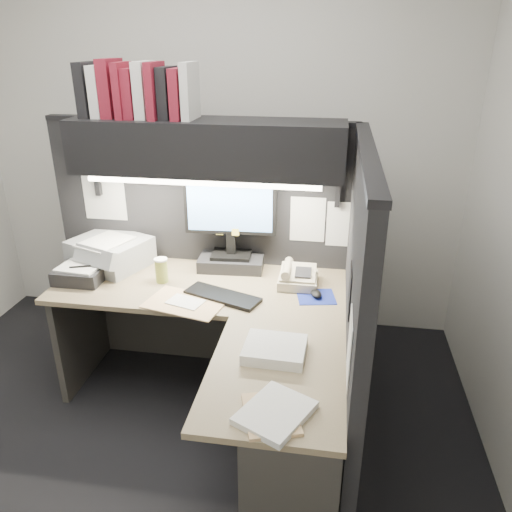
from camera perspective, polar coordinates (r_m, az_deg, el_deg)
name	(u,v)px	position (r m, az deg, el deg)	size (l,w,h in m)	color
floor	(161,447)	(2.98, -10.77, -20.65)	(3.50, 3.50, 0.00)	black
wall_back	(217,147)	(3.65, -4.52, 12.31)	(3.50, 0.04, 2.70)	silver
partition_back	(204,249)	(3.27, -6.01, 0.84)	(1.90, 0.06, 1.60)	black
partition_right	(353,319)	(2.50, 11.05, -7.05)	(0.06, 1.50, 1.60)	black
desk	(236,390)	(2.59, -2.31, -15.04)	(1.70, 1.53, 0.73)	#978060
overhead_shelf	(207,147)	(2.88, -5.66, 12.31)	(1.55, 0.34, 0.30)	black
task_light_tube	(202,183)	(2.79, -6.24, 8.31)	(0.04, 0.04, 1.32)	white
monitor	(231,232)	(3.06, -2.89, 2.70)	(0.56, 0.27, 0.60)	black
keyboard	(222,296)	(2.79, -3.86, -4.59)	(0.43, 0.14, 0.02)	black
mousepad	(316,297)	(2.82, 6.87, -4.65)	(0.21, 0.19, 0.00)	navy
mouse	(316,294)	(2.81, 6.89, -4.31)	(0.06, 0.09, 0.03)	black
telephone	(298,278)	(2.93, 4.83, -2.48)	(0.22, 0.23, 0.09)	#B7AA8D
coffee_cup	(161,271)	(3.00, -10.75, -1.69)	(0.07, 0.07, 0.14)	#ABB146
printer	(111,252)	(3.29, -16.28, 0.44)	(0.44, 0.37, 0.17)	#9B9EA1
notebook_stack	(81,274)	(3.15, -19.39, -1.96)	(0.28, 0.23, 0.08)	black
open_folder	(185,303)	(2.76, -8.07, -5.32)	(0.42, 0.27, 0.01)	tan
paper_stack_a	(275,350)	(2.31, 2.16, -10.64)	(0.28, 0.23, 0.05)	white
paper_stack_b	(275,413)	(2.00, 2.21, -17.47)	(0.22, 0.28, 0.03)	white
manila_stack	(271,414)	(2.00, 1.70, -17.61)	(0.20, 0.25, 0.01)	tan
binder_row	(137,91)	(2.97, -13.49, 17.87)	(0.65, 0.26, 0.31)	black
pinned_papers	(253,236)	(2.76, -0.31, 2.31)	(1.76, 1.31, 0.51)	white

